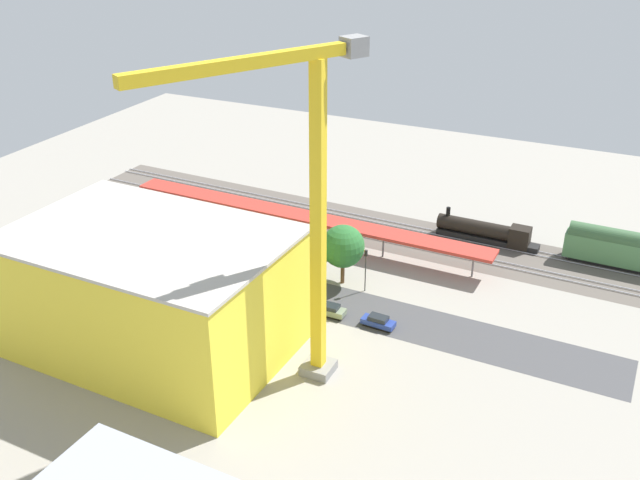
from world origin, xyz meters
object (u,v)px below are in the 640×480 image
object	(u,v)px
passenger_coach	(633,250)
street_tree_3	(236,232)
parked_car_0	(378,322)
construction_building	(153,294)
parked_car_1	(330,311)
street_tree_4	(148,210)
street_tree_0	(316,251)
parked_car_5	(174,271)
platform_canopy_near	(302,216)
parked_car_4	(213,280)
parked_car_6	(138,263)
box_truck_0	(174,267)
street_tree_5	(297,246)
street_tree_2	(158,216)
locomotive	(489,233)
parked_car_3	(250,288)
street_tree_1	(343,246)
traffic_light	(366,264)
parked_car_2	(290,298)
tower_crane	(303,200)

from	to	relation	value
passenger_coach	street_tree_3	xyz separation A→B (m)	(56.23, 22.25, 1.26)
parked_car_0	construction_building	bearing A→B (deg)	34.07
parked_car_1	street_tree_4	distance (m)	37.74
street_tree_0	parked_car_5	bearing A→B (deg)	20.12
platform_canopy_near	parked_car_1	bearing A→B (deg)	125.56
parked_car_4	parked_car_6	size ratio (longest dim) A/B	1.07
street_tree_0	box_truck_0	bearing A→B (deg)	21.51
parked_car_4	street_tree_3	world-z (taller)	street_tree_3
passenger_coach	street_tree_3	size ratio (longest dim) A/B	2.73
parked_car_5	box_truck_0	bearing A→B (deg)	137.35
street_tree_3	parked_car_0	bearing A→B (deg)	161.64
parked_car_1	street_tree_5	distance (m)	14.00
platform_canopy_near	box_truck_0	world-z (taller)	platform_canopy_near
passenger_coach	street_tree_2	xyz separation A→B (m)	(70.38, 22.94, 1.58)
parked_car_1	box_truck_0	bearing A→B (deg)	0.67
locomotive	parked_car_6	xyz separation A→B (m)	(46.43, 31.68, -0.94)
parked_car_6	construction_building	bearing A→B (deg)	134.68
parked_car_3	street_tree_5	world-z (taller)	street_tree_5
street_tree_1	traffic_light	bearing A→B (deg)	168.17
passenger_coach	construction_building	distance (m)	70.96
street_tree_3	platform_canopy_near	bearing A→B (deg)	-120.88
street_tree_4	parked_car_5	bearing A→B (deg)	141.23
street_tree_1	street_tree_3	bearing A→B (deg)	-0.72
locomotive	parked_car_5	bearing A→B (deg)	38.09
parked_car_0	street_tree_1	world-z (taller)	street_tree_1
construction_building	street_tree_3	xyz separation A→B (m)	(3.55, -25.08, -3.17)
passenger_coach	box_truck_0	world-z (taller)	passenger_coach
street_tree_5	platform_canopy_near	bearing A→B (deg)	-67.61
construction_building	street_tree_0	world-z (taller)	construction_building
passenger_coach	parked_car_2	bearing A→B (deg)	35.94
street_tree_2	street_tree_5	xyz separation A→B (m)	(-24.69, -0.86, -0.56)
locomotive	parked_car_1	distance (m)	34.47
construction_building	parked_car_1	bearing A→B (deg)	-134.96
parked_car_6	street_tree_4	size ratio (longest dim) A/B	0.56
street_tree_0	traffic_light	world-z (taller)	street_tree_0
street_tree_2	street_tree_1	bearing A→B (deg)	-179.19
locomotive	parked_car_0	bearing A→B (deg)	76.96
platform_canopy_near	passenger_coach	bearing A→B (deg)	-166.78
parked_car_6	parked_car_3	bearing A→B (deg)	-177.56
street_tree_0	locomotive	bearing A→B (deg)	-129.68
passenger_coach	tower_crane	world-z (taller)	tower_crane
street_tree_0	street_tree_2	world-z (taller)	street_tree_2
parked_car_1	street_tree_4	bearing A→B (deg)	-13.35
parked_car_4	box_truck_0	distance (m)	6.40
street_tree_3	parked_car_3	bearing A→B (deg)	130.70
passenger_coach	tower_crane	distance (m)	59.35
street_tree_4	street_tree_1	bearing A→B (deg)	-179.51
box_truck_0	street_tree_1	size ratio (longest dim) A/B	1.10
platform_canopy_near	parked_car_5	xyz separation A→B (m)	(11.73, 19.59, -3.32)
platform_canopy_near	street_tree_4	world-z (taller)	street_tree_4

